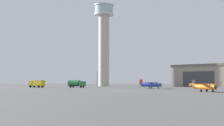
{
  "coord_description": "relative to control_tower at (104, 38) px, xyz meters",
  "views": [
    {
      "loc": [
        4.11,
        -69.09,
        2.55
      ],
      "look_at": [
        -4.12,
        19.87,
        8.53
      ],
      "focal_mm": 43.39,
      "sensor_mm": 36.0,
      "label": 1
    }
  ],
  "objects": [
    {
      "name": "airplane_blue",
      "position": [
        20.87,
        -39.61,
        -22.51
      ],
      "size": [
        8.18,
        10.37,
        3.11
      ],
      "rotation": [
        0.0,
        0.0,
        5.94
      ],
      "color": "#2847A8",
      "rests_on": "ground_plane"
    },
    {
      "name": "truck_box_yellow",
      "position": [
        -23.15,
        -28.44,
        -22.32
      ],
      "size": [
        6.86,
        4.59,
        2.85
      ],
      "rotation": [
        0.0,
        0.0,
        2.79
      ],
      "color": "#38383D",
      "rests_on": "ground_plane"
    },
    {
      "name": "control_tower",
      "position": [
        0.0,
        0.0,
        0.0
      ],
      "size": [
        9.83,
        9.83,
        44.59
      ],
      "color": "#B2AD9E",
      "rests_on": "ground_plane"
    },
    {
      "name": "light_post_east",
      "position": [
        -1.94,
        -9.6,
        -19.43
      ],
      "size": [
        0.44,
        0.44,
        7.48
      ],
      "color": "#38383D",
      "rests_on": "ground_plane"
    },
    {
      "name": "airplane_orange",
      "position": [
        32.21,
        -66.01,
        -22.63
      ],
      "size": [
        8.53,
        7.53,
        2.86
      ],
      "rotation": [
        0.0,
        0.0,
        5.37
      ],
      "color": "orange",
      "rests_on": "ground_plane"
    },
    {
      "name": "truck_fuel_tanker_green",
      "position": [
        -7.28,
        -28.57,
        -22.32
      ],
      "size": [
        7.21,
        4.27,
        2.95
      ],
      "rotation": [
        0.0,
        0.0,
        6.01
      ],
      "color": "#38383D",
      "rests_on": "ground_plane"
    },
    {
      "name": "hangar",
      "position": [
        48.62,
        -2.55,
        -18.97
      ],
      "size": [
        34.1,
        33.65,
        9.96
      ],
      "rotation": [
        0.0,
        0.0,
        -2.11
      ],
      "color": "gray",
      "rests_on": "ground_plane"
    },
    {
      "name": "traffic_cone_near_left",
      "position": [
        -4.46,
        -50.81,
        -23.66
      ],
      "size": [
        0.36,
        0.36,
        0.61
      ],
      "color": "black",
      "rests_on": "ground_plane"
    },
    {
      "name": "ground_plane",
      "position": [
        12.17,
        -63.2,
        -23.96
      ],
      "size": [
        400.0,
        400.0,
        0.0
      ],
      "primitive_type": "plane",
      "color": "#60605E"
    }
  ]
}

